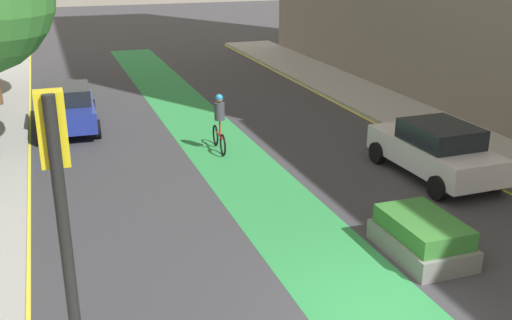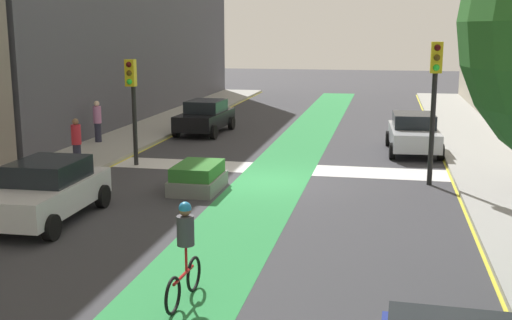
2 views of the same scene
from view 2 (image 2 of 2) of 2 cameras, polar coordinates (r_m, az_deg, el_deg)
ground_plane at (r=21.11m, az=0.97°, el=-1.90°), size 120.00×120.00×0.00m
bike_lane_paint at (r=21.08m, az=1.35°, el=-1.90°), size 2.40×60.00×0.01m
crosswalk_band at (r=23.03m, az=1.88°, el=-0.76°), size 12.00×1.80×0.01m
sidewalk_left at (r=21.10m, az=21.45°, el=-2.51°), size 3.00×60.00×0.15m
curb_stripe_left at (r=20.90m, az=17.38°, el=-2.56°), size 0.16×60.00×0.01m
sidewalk_right at (r=23.60m, az=-17.24°, el=-0.79°), size 3.00×60.00×0.15m
curb_stripe_right at (r=22.94m, az=-13.93°, el=-1.14°), size 0.16×60.00×0.01m
traffic_signal_near_right at (r=23.55m, az=-10.91°, el=5.99°), size 0.35×0.52×3.85m
traffic_signal_near_left at (r=20.78m, az=15.56°, el=6.31°), size 0.35×0.52×4.52m
car_silver_left_near at (r=26.66m, az=13.78°, el=2.35°), size 2.19×4.28×1.57m
car_black_right_near at (r=30.84m, az=-4.53°, el=3.85°), size 2.17×4.27×1.57m
car_white_right_far at (r=17.52m, az=-18.07°, el=-2.58°), size 2.08×4.23×1.57m
cyclist_in_lane at (r=11.84m, az=-6.34°, el=-7.92°), size 0.32×1.73×1.86m
pedestrian_sidewalk_right_a at (r=28.30m, az=-13.87°, el=3.38°), size 0.34×0.34×1.77m
pedestrian_sidewalk_right_b at (r=23.46m, az=-15.62°, el=1.56°), size 0.34×0.34×1.69m
median_planter at (r=19.88m, az=-5.17°, el=-1.59°), size 1.39×2.16×0.85m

